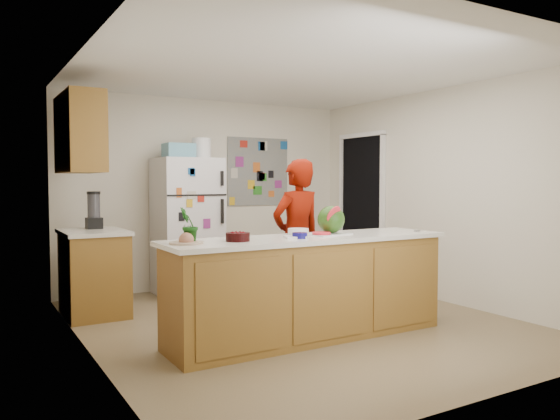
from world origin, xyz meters
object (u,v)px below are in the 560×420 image
refrigerator (187,226)px  cherry_bowl (238,237)px  watermelon (331,219)px  person (297,238)px

refrigerator → cherry_bowl: 2.46m
watermelon → cherry_bowl: (-1.01, -0.09, -0.10)m
person → watermelon: bearing=80.3°
refrigerator → watermelon: bearing=-77.0°
watermelon → cherry_bowl: watermelon is taller
person → watermelon: size_ratio=6.47×
refrigerator → watermelon: (0.54, -2.32, 0.21)m
refrigerator → cherry_bowl: size_ratio=8.54×
person → watermelon: 0.69m
refrigerator → person: size_ratio=1.03×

